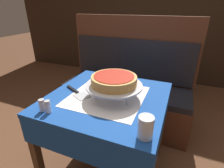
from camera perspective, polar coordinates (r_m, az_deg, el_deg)
name	(u,v)px	position (r m, az deg, el deg)	size (l,w,h in m)	color
dining_table_front	(107,110)	(1.29, -1.53, -8.55)	(0.81, 0.81, 0.73)	#194799
dining_table_rear	(152,53)	(2.88, 13.06, 9.93)	(0.67, 0.67, 0.73)	#1E6B33
booth_bench	(126,94)	(2.08, 4.72, -3.43)	(1.44, 0.52, 1.21)	#4C2819
back_wall_panel	(161,12)	(3.29, 15.66, 21.70)	(6.00, 0.04, 2.40)	black
pizza_pan_stand	(114,86)	(1.17, 0.56, -0.66)	(0.38, 0.38, 0.10)	#ADADB2
deep_dish_pizza	(114,80)	(1.15, 0.56, 1.22)	(0.30, 0.30, 0.06)	tan
pizza_server	(78,93)	(1.29, -11.20, -2.80)	(0.26, 0.17, 0.01)	#BCBCC1
water_glass_near	(146,127)	(0.87, 10.91, -13.68)	(0.08, 0.08, 0.12)	silver
salt_shaker	(42,105)	(1.13, -21.86, -6.49)	(0.04, 0.04, 0.08)	silver
pepper_shaker	(48,107)	(1.10, -20.22, -6.96)	(0.03, 0.03, 0.08)	silver
condiment_caddy	(156,44)	(2.81, 14.20, 12.62)	(0.11, 0.11, 0.16)	black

